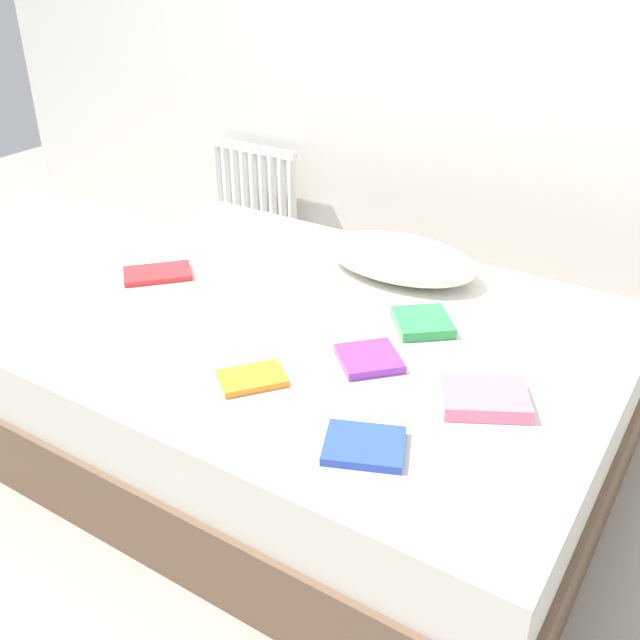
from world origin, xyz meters
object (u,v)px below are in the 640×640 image
object	(u,v)px
bed	(312,385)
textbook_blue	(364,446)
pillow	(400,258)
radiator	(254,193)
textbook_orange	(252,378)
textbook_pink	(484,398)
textbook_red	(158,273)
textbook_purple	(369,359)
textbook_green	(422,322)

from	to	relation	value
bed	textbook_blue	size ratio (longest dim) A/B	10.01
bed	pillow	bearing A→B (deg)	80.72
radiator	textbook_orange	size ratio (longest dim) A/B	2.87
textbook_pink	textbook_red	world-z (taller)	textbook_pink
textbook_orange	textbook_red	size ratio (longest dim) A/B	0.76
textbook_orange	textbook_red	xyz separation A→B (m)	(-0.72, 0.37, -0.00)
textbook_purple	pillow	bearing A→B (deg)	62.54
radiator	textbook_purple	bearing A→B (deg)	-42.76
radiator	pillow	size ratio (longest dim) A/B	0.91
bed	textbook_orange	size ratio (longest dim) A/B	10.74
bed	textbook_orange	xyz separation A→B (m)	(0.05, -0.39, 0.26)
textbook_blue	radiator	bearing A→B (deg)	111.19
bed	textbook_pink	bearing A→B (deg)	-12.06
radiator	textbook_blue	size ratio (longest dim) A/B	2.68
textbook_pink	textbook_blue	bearing A→B (deg)	-146.56
textbook_purple	textbook_green	xyz separation A→B (m)	(0.04, 0.28, 0.00)
textbook_pink	pillow	bearing A→B (deg)	104.02
textbook_red	textbook_green	bearing A→B (deg)	-36.96
textbook_pink	textbook_blue	size ratio (longest dim) A/B	1.16
textbook_orange	textbook_blue	bearing A→B (deg)	-64.23
radiator	textbook_pink	size ratio (longest dim) A/B	2.31
radiator	textbook_orange	world-z (taller)	radiator
textbook_green	pillow	bearing A→B (deg)	177.82
textbook_blue	textbook_green	bearing A→B (deg)	80.12
textbook_blue	bed	bearing A→B (deg)	111.56
bed	textbook_green	distance (m)	0.45
pillow	textbook_orange	world-z (taller)	pillow
textbook_red	textbook_blue	distance (m)	1.23
radiator	pillow	bearing A→B (deg)	-30.59
textbook_orange	textbook_red	distance (m)	0.81
textbook_pink	textbook_green	distance (m)	0.44
bed	textbook_pink	xyz separation A→B (m)	(0.65, -0.14, 0.27)
pillow	textbook_purple	distance (m)	0.63
bed	textbook_purple	distance (m)	0.41
textbook_blue	textbook_purple	world-z (taller)	textbook_purple
textbook_red	textbook_purple	bearing A→B (deg)	-53.26
textbook_blue	textbook_purple	distance (m)	0.41
pillow	textbook_pink	bearing A→B (deg)	-47.08
textbook_pink	textbook_red	xyz separation A→B (m)	(-1.32, 0.12, -0.01)
pillow	textbook_red	distance (m)	0.90
bed	textbook_red	xyz separation A→B (m)	(-0.67, -0.02, 0.26)
textbook_red	textbook_green	size ratio (longest dim) A/B	1.32
textbook_purple	textbook_blue	bearing A→B (deg)	-108.87
textbook_blue	textbook_purple	bearing A→B (deg)	94.79
pillow	textbook_orange	bearing A→B (deg)	-91.98
textbook_orange	textbook_blue	size ratio (longest dim) A/B	0.93
pillow	textbook_blue	bearing A→B (deg)	-67.77
textbook_pink	textbook_purple	bearing A→B (deg)	148.38
bed	textbook_red	distance (m)	0.72
bed	textbook_orange	bearing A→B (deg)	-82.98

